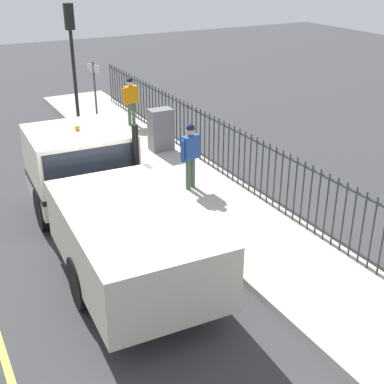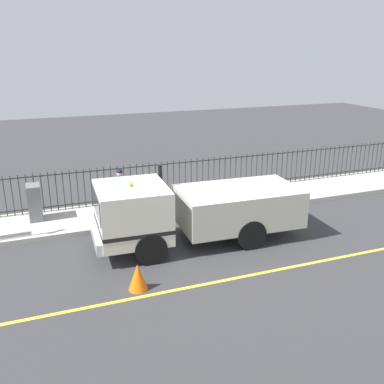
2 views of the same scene
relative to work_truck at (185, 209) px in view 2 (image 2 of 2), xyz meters
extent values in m
plane|color=#38383A|center=(-0.06, -0.71, -1.19)|extent=(58.37, 58.37, 0.00)
cube|color=#B7B2A8|center=(3.04, -0.71, -1.11)|extent=(2.54, 26.53, 0.16)
cube|color=yellow|center=(-2.61, -0.71, -1.19)|extent=(0.12, 23.88, 0.01)
cube|color=silver|center=(0.07, 1.68, 0.10)|extent=(2.32, 2.18, 1.63)
cube|color=black|center=(0.07, 1.68, 0.46)|extent=(2.14, 2.21, 0.72)
cube|color=beige|center=(-0.08, -1.84, -0.12)|extent=(2.40, 4.00, 1.19)
cube|color=silver|center=(0.12, 2.80, -0.56)|extent=(2.13, 0.29, 0.36)
cube|color=black|center=(0.07, 1.68, -0.26)|extent=(2.34, 2.20, 0.12)
cylinder|color=black|center=(-0.94, 1.41, -0.71)|extent=(0.34, 0.97, 0.96)
cylinder|color=black|center=(1.05, 1.32, -0.71)|extent=(0.34, 0.97, 0.96)
cylinder|color=black|center=(-1.08, -1.79, -0.71)|extent=(0.34, 0.97, 0.96)
cylinder|color=black|center=(0.92, -1.88, -0.71)|extent=(0.34, 0.97, 0.96)
sphere|color=orange|center=(0.07, 1.68, 0.96)|extent=(0.12, 0.12, 0.12)
cylinder|color=black|center=(0.99, 0.50, 0.26)|extent=(0.14, 0.14, 1.95)
cube|color=#264C99|center=(2.86, 1.47, 0.10)|extent=(0.53, 0.36, 0.61)
sphere|color=tan|center=(2.86, 1.47, 0.52)|extent=(0.23, 0.23, 0.23)
sphere|color=#14193F|center=(2.86, 1.47, 0.60)|extent=(0.22, 0.22, 0.22)
cylinder|color=#4C6047|center=(2.94, 1.50, -0.62)|extent=(0.12, 0.12, 0.82)
cylinder|color=#4C6047|center=(2.78, 1.44, -0.62)|extent=(0.12, 0.12, 0.82)
cylinder|color=#264C99|center=(3.12, 1.55, 0.07)|extent=(0.09, 0.09, 0.58)
cylinder|color=#264C99|center=(2.60, 1.38, 0.07)|extent=(0.09, 0.09, 0.58)
cylinder|color=#2D332D|center=(4.08, -11.73, -0.26)|extent=(0.04, 0.04, 1.54)
cylinder|color=#2D332D|center=(4.08, -11.48, -0.26)|extent=(0.04, 0.04, 1.54)
cylinder|color=#2D332D|center=(4.08, -11.22, -0.26)|extent=(0.04, 0.04, 1.54)
cylinder|color=#2D332D|center=(4.08, -10.96, -0.26)|extent=(0.04, 0.04, 1.54)
cylinder|color=#2D332D|center=(4.08, -10.71, -0.26)|extent=(0.04, 0.04, 1.54)
cylinder|color=#2D332D|center=(4.08, -10.45, -0.26)|extent=(0.04, 0.04, 1.54)
cylinder|color=#2D332D|center=(4.08, -10.19, -0.26)|extent=(0.04, 0.04, 1.54)
cylinder|color=#2D332D|center=(4.08, -9.94, -0.26)|extent=(0.04, 0.04, 1.54)
cylinder|color=#2D332D|center=(4.08, -9.68, -0.26)|extent=(0.04, 0.04, 1.54)
cylinder|color=#2D332D|center=(4.08, -9.42, -0.26)|extent=(0.04, 0.04, 1.54)
cylinder|color=#2D332D|center=(4.08, -9.17, -0.26)|extent=(0.04, 0.04, 1.54)
cylinder|color=#2D332D|center=(4.08, -8.91, -0.26)|extent=(0.04, 0.04, 1.54)
cylinder|color=#2D332D|center=(4.08, -8.66, -0.26)|extent=(0.04, 0.04, 1.54)
cylinder|color=#2D332D|center=(4.08, -8.40, -0.26)|extent=(0.04, 0.04, 1.54)
cylinder|color=#2D332D|center=(4.08, -8.14, -0.26)|extent=(0.04, 0.04, 1.54)
cylinder|color=#2D332D|center=(4.08, -7.89, -0.26)|extent=(0.04, 0.04, 1.54)
cylinder|color=#2D332D|center=(4.08, -7.63, -0.26)|extent=(0.04, 0.04, 1.54)
cylinder|color=#2D332D|center=(4.08, -7.37, -0.26)|extent=(0.04, 0.04, 1.54)
cylinder|color=#2D332D|center=(4.08, -7.12, -0.26)|extent=(0.04, 0.04, 1.54)
cylinder|color=#2D332D|center=(4.08, -6.86, -0.26)|extent=(0.04, 0.04, 1.54)
cylinder|color=#2D332D|center=(4.08, -6.61, -0.26)|extent=(0.04, 0.04, 1.54)
cylinder|color=#2D332D|center=(4.08, -6.35, -0.26)|extent=(0.04, 0.04, 1.54)
cylinder|color=#2D332D|center=(4.08, -6.09, -0.26)|extent=(0.04, 0.04, 1.54)
cylinder|color=#2D332D|center=(4.08, -5.84, -0.26)|extent=(0.04, 0.04, 1.54)
cylinder|color=#2D332D|center=(4.08, -5.58, -0.26)|extent=(0.04, 0.04, 1.54)
cylinder|color=#2D332D|center=(4.08, -5.32, -0.26)|extent=(0.04, 0.04, 1.54)
cylinder|color=#2D332D|center=(4.08, -5.07, -0.26)|extent=(0.04, 0.04, 1.54)
cylinder|color=#2D332D|center=(4.08, -4.81, -0.26)|extent=(0.04, 0.04, 1.54)
cylinder|color=#2D332D|center=(4.08, -4.56, -0.26)|extent=(0.04, 0.04, 1.54)
cylinder|color=#2D332D|center=(4.08, -4.30, -0.26)|extent=(0.04, 0.04, 1.54)
cylinder|color=#2D332D|center=(4.08, -4.04, -0.26)|extent=(0.04, 0.04, 1.54)
cylinder|color=#2D332D|center=(4.08, -3.79, -0.26)|extent=(0.04, 0.04, 1.54)
cylinder|color=#2D332D|center=(4.08, -3.53, -0.26)|extent=(0.04, 0.04, 1.54)
cylinder|color=#2D332D|center=(4.08, -3.27, -0.26)|extent=(0.04, 0.04, 1.54)
cylinder|color=#2D332D|center=(4.08, -3.02, -0.26)|extent=(0.04, 0.04, 1.54)
cylinder|color=#2D332D|center=(4.08, -2.76, -0.26)|extent=(0.04, 0.04, 1.54)
cylinder|color=#2D332D|center=(4.08, -2.50, -0.26)|extent=(0.04, 0.04, 1.54)
cylinder|color=#2D332D|center=(4.08, -2.25, -0.26)|extent=(0.04, 0.04, 1.54)
cylinder|color=#2D332D|center=(4.08, -1.99, -0.26)|extent=(0.04, 0.04, 1.54)
cylinder|color=#2D332D|center=(4.08, -1.74, -0.26)|extent=(0.04, 0.04, 1.54)
cylinder|color=#2D332D|center=(4.08, -1.48, -0.26)|extent=(0.04, 0.04, 1.54)
cylinder|color=#2D332D|center=(4.08, -1.22, -0.26)|extent=(0.04, 0.04, 1.54)
cylinder|color=#2D332D|center=(4.08, -0.97, -0.26)|extent=(0.04, 0.04, 1.54)
cylinder|color=#2D332D|center=(4.08, -0.71, -0.26)|extent=(0.04, 0.04, 1.54)
cylinder|color=#2D332D|center=(4.08, -0.45, -0.26)|extent=(0.04, 0.04, 1.54)
cylinder|color=#2D332D|center=(4.08, -0.20, -0.26)|extent=(0.04, 0.04, 1.54)
cylinder|color=#2D332D|center=(4.08, 0.06, -0.26)|extent=(0.04, 0.04, 1.54)
cylinder|color=#2D332D|center=(4.08, 0.31, -0.26)|extent=(0.04, 0.04, 1.54)
cylinder|color=#2D332D|center=(4.08, 0.57, -0.26)|extent=(0.04, 0.04, 1.54)
cylinder|color=#2D332D|center=(4.08, 0.83, -0.26)|extent=(0.04, 0.04, 1.54)
cylinder|color=#2D332D|center=(4.08, 1.08, -0.26)|extent=(0.04, 0.04, 1.54)
cylinder|color=#2D332D|center=(4.08, 1.34, -0.26)|extent=(0.04, 0.04, 1.54)
cylinder|color=#2D332D|center=(4.08, 1.60, -0.26)|extent=(0.04, 0.04, 1.54)
cylinder|color=#2D332D|center=(4.08, 1.85, -0.26)|extent=(0.04, 0.04, 1.54)
cylinder|color=#2D332D|center=(4.08, 2.11, -0.26)|extent=(0.04, 0.04, 1.54)
cylinder|color=#2D332D|center=(4.08, 2.36, -0.26)|extent=(0.04, 0.04, 1.54)
cylinder|color=#2D332D|center=(4.08, 2.62, -0.26)|extent=(0.04, 0.04, 1.54)
cylinder|color=#2D332D|center=(4.08, 2.88, -0.26)|extent=(0.04, 0.04, 1.54)
cylinder|color=#2D332D|center=(4.08, 3.13, -0.26)|extent=(0.04, 0.04, 1.54)
cylinder|color=#2D332D|center=(4.08, 3.39, -0.26)|extent=(0.04, 0.04, 1.54)
cylinder|color=#2D332D|center=(4.08, 3.65, -0.26)|extent=(0.04, 0.04, 1.54)
cylinder|color=#2D332D|center=(4.08, 3.90, -0.26)|extent=(0.04, 0.04, 1.54)
cylinder|color=#2D332D|center=(4.08, 4.16, -0.26)|extent=(0.04, 0.04, 1.54)
cylinder|color=#2D332D|center=(4.08, 4.42, -0.26)|extent=(0.04, 0.04, 1.54)
cylinder|color=#2D332D|center=(4.08, 4.67, -0.26)|extent=(0.04, 0.04, 1.54)
cylinder|color=#2D332D|center=(4.08, 4.93, -0.26)|extent=(0.04, 0.04, 1.54)
cylinder|color=#2D332D|center=(4.08, 5.18, -0.26)|extent=(0.04, 0.04, 1.54)
cylinder|color=#2D332D|center=(4.08, 5.44, -0.26)|extent=(0.04, 0.04, 1.54)
cube|color=#2D332D|center=(4.08, -0.71, 0.38)|extent=(0.04, 22.55, 0.04)
cube|color=#2D332D|center=(4.08, -0.71, -0.85)|extent=(0.04, 22.55, 0.04)
cube|color=slate|center=(3.43, 4.45, -0.38)|extent=(0.71, 0.46, 1.29)
cone|color=orange|center=(-2.21, 2.10, -0.83)|extent=(0.51, 0.51, 0.73)
camera|label=1|loc=(-3.04, -9.53, 4.61)|focal=49.07mm
camera|label=2|loc=(-11.94, 4.24, 4.82)|focal=40.13mm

